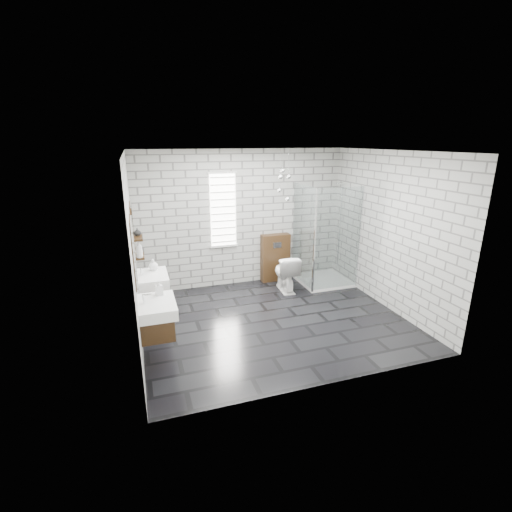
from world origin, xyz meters
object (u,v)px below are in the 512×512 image
vanity_right (150,280)px  vanity_left (154,309)px  toilet (285,273)px  cistern_panel (275,258)px  shower_enclosure (322,261)px

vanity_right → vanity_left: bearing=-90.0°
vanity_left → toilet: vanity_left is taller
cistern_panel → vanity_right: bearing=-154.7°
cistern_panel → toilet: size_ratio=1.38×
cistern_panel → shower_enclosure: (0.83, -0.52, 0.00)m
cistern_panel → shower_enclosure: bearing=-32.0°
shower_enclosure → toilet: 0.84m
shower_enclosure → toilet: size_ratio=2.79×
vanity_left → vanity_right: same height
vanity_left → shower_enclosure: (3.41, 1.78, -0.25)m
toilet → cistern_panel: bearing=-85.5°
vanity_left → cistern_panel: 3.46m
vanity_left → vanity_right: 1.08m
cistern_panel → shower_enclosure: size_ratio=0.49×
shower_enclosure → toilet: (-0.83, -0.05, -0.14)m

